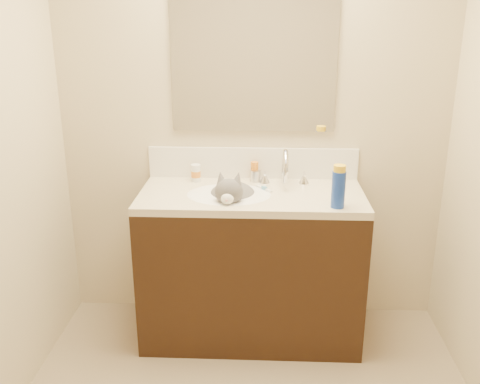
# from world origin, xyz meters

# --- Properties ---
(room_shell) EXTENTS (2.24, 2.54, 2.52)m
(room_shell) POSITION_xyz_m (0.00, 0.00, 1.49)
(room_shell) COLOR #C1B090
(room_shell) RESTS_ON ground
(vanity_cabinet) EXTENTS (1.20, 0.55, 0.82)m
(vanity_cabinet) POSITION_xyz_m (0.00, 0.97, 0.41)
(vanity_cabinet) COLOR black
(vanity_cabinet) RESTS_ON ground
(counter_slab) EXTENTS (1.20, 0.55, 0.04)m
(counter_slab) POSITION_xyz_m (0.00, 0.97, 0.84)
(counter_slab) COLOR beige
(counter_slab) RESTS_ON vanity_cabinet
(basin) EXTENTS (0.45, 0.36, 0.14)m
(basin) POSITION_xyz_m (-0.12, 0.94, 0.79)
(basin) COLOR white
(basin) RESTS_ON vanity_cabinet
(faucet) EXTENTS (0.28, 0.20, 0.21)m
(faucet) POSITION_xyz_m (0.18, 1.11, 0.95)
(faucet) COLOR silver
(faucet) RESTS_ON counter_slab
(cat) EXTENTS (0.32, 0.40, 0.31)m
(cat) POSITION_xyz_m (-0.10, 0.96, 0.83)
(cat) COLOR #504D50
(cat) RESTS_ON basin
(backsplash) EXTENTS (1.20, 0.02, 0.18)m
(backsplash) POSITION_xyz_m (0.00, 1.24, 0.95)
(backsplash) COLOR silver
(backsplash) RESTS_ON counter_slab
(mirror) EXTENTS (0.90, 0.02, 0.80)m
(mirror) POSITION_xyz_m (0.00, 1.24, 1.54)
(mirror) COLOR white
(mirror) RESTS_ON room_shell
(pill_bottle) EXTENTS (0.05, 0.05, 0.10)m
(pill_bottle) POSITION_xyz_m (-0.32, 1.16, 0.91)
(pill_bottle) COLOR silver
(pill_bottle) RESTS_ON counter_slab
(pill_label) EXTENTS (0.06, 0.06, 0.04)m
(pill_label) POSITION_xyz_m (-0.32, 1.16, 0.90)
(pill_label) COLOR orange
(pill_label) RESTS_ON pill_bottle
(silver_jar) EXTENTS (0.07, 0.07, 0.07)m
(silver_jar) POSITION_xyz_m (0.02, 1.17, 0.89)
(silver_jar) COLOR #B7B7BC
(silver_jar) RESTS_ON counter_slab
(amber_bottle) EXTENTS (0.05, 0.05, 0.11)m
(amber_bottle) POSITION_xyz_m (0.01, 1.19, 0.91)
(amber_bottle) COLOR orange
(amber_bottle) RESTS_ON counter_slab
(toothbrush) EXTENTS (0.09, 0.11, 0.01)m
(toothbrush) POSITION_xyz_m (0.07, 1.03, 0.86)
(toothbrush) COLOR silver
(toothbrush) RESTS_ON counter_slab
(toothbrush_head) EXTENTS (0.03, 0.04, 0.02)m
(toothbrush_head) POSITION_xyz_m (0.07, 1.03, 0.87)
(toothbrush_head) COLOR #5A9AC0
(toothbrush_head) RESTS_ON counter_slab
(spray_can) EXTENTS (0.09, 0.09, 0.18)m
(spray_can) POSITION_xyz_m (0.43, 0.77, 0.95)
(spray_can) COLOR #16359E
(spray_can) RESTS_ON counter_slab
(spray_cap) EXTENTS (0.08, 0.08, 0.04)m
(spray_cap) POSITION_xyz_m (0.43, 0.77, 1.06)
(spray_cap) COLOR yellow
(spray_cap) RESTS_ON spray_can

